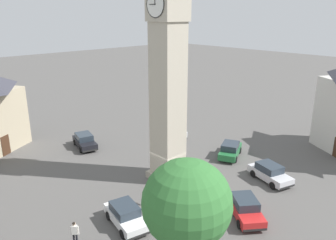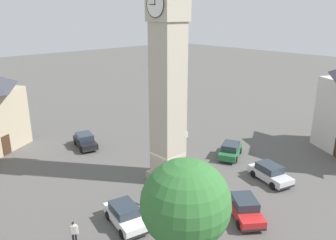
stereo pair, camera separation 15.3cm
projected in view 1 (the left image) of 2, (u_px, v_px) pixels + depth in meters
ground_plane at (168, 177)px, 30.51m from camera, size 200.00×200.00×0.00m
clock_tower at (168, 19)px, 26.30m from camera, size 3.46×3.46×23.47m
car_blue_kerb at (126, 215)px, 23.50m from camera, size 4.39×2.51×1.53m
car_silver_kerb at (230, 150)px, 34.66m from camera, size 3.30×4.45×1.53m
car_red_corner at (85, 141)px, 37.07m from camera, size 4.42×2.65×1.53m
car_white_side at (175, 129)px, 40.86m from camera, size 4.46×3.20×1.53m
car_black_far at (245, 208)px, 24.38m from camera, size 4.32×3.81×1.53m
car_green_alley at (270, 173)px, 29.71m from camera, size 4.44×2.80×1.53m
pedestrian at (75, 231)px, 21.38m from camera, size 0.40×0.46×1.69m
tree at (187, 204)px, 17.22m from camera, size 4.71×4.71×7.31m
road_sign at (167, 184)px, 25.37m from camera, size 0.60×0.07×2.80m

